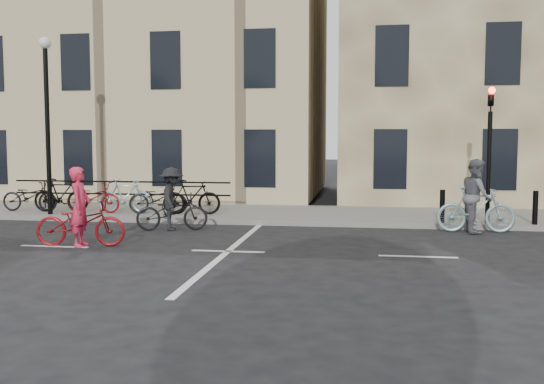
# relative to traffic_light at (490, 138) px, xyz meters

# --- Properties ---
(ground) EXTENTS (120.00, 120.00, 0.00)m
(ground) POSITION_rel_traffic_light_xyz_m (-6.20, -4.34, -2.45)
(ground) COLOR black
(ground) RESTS_ON ground
(sidewalk) EXTENTS (46.00, 4.00, 0.15)m
(sidewalk) POSITION_rel_traffic_light_xyz_m (-10.20, 1.66, -2.38)
(sidewalk) COLOR slate
(sidewalk) RESTS_ON ground
(building_east) EXTENTS (14.00, 10.00, 12.00)m
(building_east) POSITION_rel_traffic_light_xyz_m (2.80, 8.66, 3.70)
(building_east) COLOR olive
(building_east) RESTS_ON sidewalk
(building_west) EXTENTS (20.00, 10.00, 10.00)m
(building_west) POSITION_rel_traffic_light_xyz_m (-15.20, 8.66, 2.70)
(building_west) COLOR tan
(building_west) RESTS_ON sidewalk
(traffic_light) EXTENTS (0.18, 0.30, 3.90)m
(traffic_light) POSITION_rel_traffic_light_xyz_m (0.00, 0.00, 0.00)
(traffic_light) COLOR black
(traffic_light) RESTS_ON sidewalk
(lamp_post) EXTENTS (0.36, 0.36, 5.28)m
(lamp_post) POSITION_rel_traffic_light_xyz_m (-12.70, 0.06, 1.04)
(lamp_post) COLOR black
(lamp_post) RESTS_ON sidewalk
(bollard_east) EXTENTS (0.14, 0.14, 0.90)m
(bollard_east) POSITION_rel_traffic_light_xyz_m (-1.20, -0.09, -1.85)
(bollard_east) COLOR black
(bollard_east) RESTS_ON sidewalk
(bollard_west) EXTENTS (0.14, 0.14, 0.90)m
(bollard_west) POSITION_rel_traffic_light_xyz_m (1.20, -0.09, -1.85)
(bollard_west) COLOR black
(bollard_west) RESTS_ON sidewalk
(parked_bikes) EXTENTS (7.25, 1.23, 1.05)m
(parked_bikes) POSITION_rel_traffic_light_xyz_m (-11.12, 0.70, -1.81)
(parked_bikes) COLOR black
(parked_bikes) RESTS_ON sidewalk
(cyclist_pink) EXTENTS (2.10, 0.98, 1.80)m
(cyclist_pink) POSITION_rel_traffic_light_xyz_m (-9.63, -4.20, -1.83)
(cyclist_pink) COLOR maroon
(cyclist_pink) RESTS_ON ground
(cyclist_grey) EXTENTS (1.99, 0.94, 1.92)m
(cyclist_grey) POSITION_rel_traffic_light_xyz_m (-0.44, -0.78, -1.68)
(cyclist_grey) COLOR #83A7AC
(cyclist_grey) RESTS_ON ground
(cyclist_dark) EXTENTS (1.98, 1.21, 1.67)m
(cyclist_dark) POSITION_rel_traffic_light_xyz_m (-8.35, -1.55, -1.79)
(cyclist_dark) COLOR black
(cyclist_dark) RESTS_ON ground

